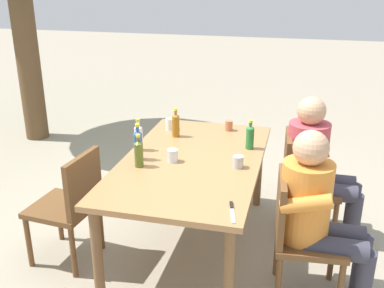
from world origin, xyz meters
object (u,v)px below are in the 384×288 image
(bottle_olive, at_px, (139,153))
(person_in_white_shirt, at_px, (318,210))
(table_knife, at_px, (232,210))
(dining_table, at_px, (192,169))
(cup_steel, at_px, (238,162))
(bottle_green, at_px, (250,136))
(chair_far_left, at_px, (71,202))
(cup_white, at_px, (170,124))
(chair_near_right, at_px, (301,180))
(cup_terracotta, at_px, (229,126))
(chair_near_left, at_px, (298,231))
(bottle_clear, at_px, (139,137))
(person_in_plaid_shirt, at_px, (317,162))
(bottle_amber, at_px, (176,124))
(cup_glass, at_px, (173,156))
(bottle_blue, at_px, (138,144))

(bottle_olive, bearing_deg, person_in_white_shirt, -97.70)
(table_knife, bearing_deg, dining_table, 30.86)
(cup_steel, height_order, table_knife, cup_steel)
(dining_table, xyz_separation_m, bottle_green, (0.32, -0.39, 0.18))
(chair_far_left, height_order, cup_white, chair_far_left)
(chair_near_right, xyz_separation_m, bottle_green, (-0.07, 0.42, 0.36))
(cup_steel, bearing_deg, cup_terracotta, 14.44)
(chair_near_right, bearing_deg, cup_white, 79.88)
(person_in_white_shirt, relative_size, cup_white, 11.51)
(chair_near_left, height_order, bottle_clear, bottle_clear)
(chair_near_right, xyz_separation_m, cup_white, (0.21, 1.16, 0.31))
(dining_table, height_order, person_in_plaid_shirt, person_in_plaid_shirt)
(table_knife, bearing_deg, chair_near_left, -52.39)
(bottle_amber, height_order, cup_glass, bottle_amber)
(table_knife, bearing_deg, bottle_olive, 57.71)
(chair_near_left, height_order, person_in_plaid_shirt, person_in_plaid_shirt)
(chair_far_left, distance_m, bottle_green, 1.44)
(table_knife, bearing_deg, chair_near_right, -19.66)
(cup_white, relative_size, table_knife, 0.43)
(dining_table, height_order, chair_near_left, chair_near_left)
(person_in_plaid_shirt, distance_m, bottle_blue, 1.41)
(bottle_clear, height_order, cup_white, bottle_clear)
(person_in_plaid_shirt, relative_size, cup_terracotta, 13.04)
(bottle_clear, bearing_deg, bottle_blue, -160.61)
(bottle_olive, bearing_deg, chair_far_left, 110.51)
(bottle_blue, height_order, cup_glass, bottle_blue)
(chair_far_left, distance_m, person_in_white_shirt, 1.73)
(dining_table, relative_size, bottle_clear, 6.79)
(bottle_amber, distance_m, bottle_clear, 0.42)
(chair_far_left, xyz_separation_m, bottle_clear, (0.47, -0.36, 0.37))
(bottle_blue, height_order, bottle_green, bottle_blue)
(bottle_olive, height_order, cup_terracotta, bottle_olive)
(chair_near_right, bearing_deg, cup_steel, 135.51)
(table_knife, bearing_deg, cup_white, 30.69)
(cup_terracotta, xyz_separation_m, cup_white, (-0.11, 0.51, 0.01))
(person_in_plaid_shirt, relative_size, bottle_green, 4.99)
(bottle_clear, distance_m, cup_steel, 0.82)
(bottle_amber, height_order, cup_terracotta, bottle_amber)
(chair_far_left, height_order, bottle_clear, bottle_clear)
(bottle_olive, xyz_separation_m, bottle_green, (0.54, -0.72, -0.00))
(dining_table, xyz_separation_m, chair_near_left, (-0.40, -0.81, -0.18))
(person_in_white_shirt, height_order, bottle_clear, person_in_white_shirt)
(chair_near_right, distance_m, cup_white, 1.22)
(cup_steel, bearing_deg, bottle_olive, 102.51)
(bottle_clear, height_order, bottle_blue, bottle_blue)
(chair_near_right, relative_size, cup_steel, 9.98)
(dining_table, distance_m, bottle_green, 0.53)
(dining_table, relative_size, chair_near_left, 2.01)
(bottle_amber, distance_m, cup_white, 0.19)
(cup_white, bearing_deg, dining_table, -149.52)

